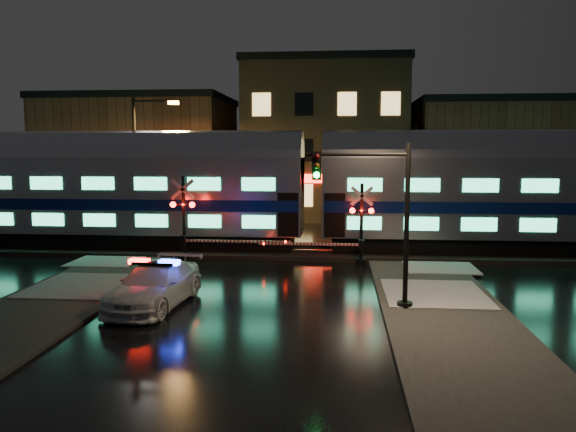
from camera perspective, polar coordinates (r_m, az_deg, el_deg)
The scene contains 13 objects.
ground at distance 23.60m, azimuth -2.46°, elevation -6.00°, with size 120.00×120.00×0.00m, color black.
ballast at distance 28.44m, azimuth -1.12°, elevation -3.57°, with size 90.00×4.20×0.24m, color black.
sidewalk_left at distance 20.01m, azimuth -23.92°, elevation -8.71°, with size 4.00×20.00×0.12m, color #2D2D2D.
sidewalk_right at distance 17.91m, azimuth 16.23°, elevation -10.19°, with size 4.00×20.00×0.12m, color #2D2D2D.
building_left at distance 47.62m, azimuth -14.63°, elevation 5.64°, with size 14.00×10.00×9.00m, color brown.
building_mid at distance 45.33m, azimuth 3.84°, elevation 7.38°, with size 12.00×11.00×11.50m, color brown.
building_right at distance 46.38m, azimuth 20.15°, elevation 5.12°, with size 12.00×10.00×8.50m, color brown.
train at distance 27.90m, azimuth 2.53°, elevation 2.99°, with size 51.00×3.12×5.92m.
police_car at distance 19.35m, azimuth -13.37°, elevation -6.83°, with size 2.46×5.05×1.58m.
crossing_signal_right at distance 25.38m, azimuth 6.64°, elevation -1.63°, with size 5.24×0.63×3.71m.
crossing_signal_left at distance 26.25m, azimuth -9.82°, elevation -1.13°, with size 5.66×0.65×4.01m.
traffic_light at distance 18.21m, azimuth 9.34°, elevation -0.65°, with size 3.50×0.66×5.41m.
streetlight at distance 33.84m, azimuth -14.82°, elevation 5.69°, with size 2.74×0.29×8.20m.
Camera 1 is at (3.08, -22.82, 5.17)m, focal length 35.00 mm.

